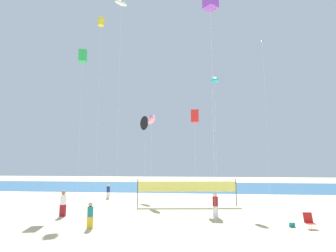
{
  "coord_description": "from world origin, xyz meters",
  "views": [
    {
      "loc": [
        2.19,
        -16.52,
        3.85
      ],
      "look_at": [
        -0.39,
        7.22,
        7.01
      ],
      "focal_mm": 29.6,
      "sensor_mm": 36.0,
      "label": 1
    }
  ],
  "objects": [
    {
      "name": "ocean_band",
      "position": [
        0.0,
        29.08,
        0.0
      ],
      "size": [
        120.0,
        20.0,
        0.01
      ],
      "primitive_type": "cube",
      "color": "#28608C",
      "rests_on": "ground"
    },
    {
      "name": "kite_cyan_inflatable",
      "position": [
        3.92,
        10.67,
        12.02
      ],
      "size": [
        1.08,
        1.79,
        12.51
      ],
      "color": "silver",
      "rests_on": "ground"
    },
    {
      "name": "beachgoer_teal_shirt",
      "position": [
        -4.21,
        -0.22,
        0.81
      ],
      "size": [
        0.35,
        0.35,
        1.52
      ],
      "rotation": [
        0.0,
        0.0,
        4.42
      ],
      "color": "gold",
      "rests_on": "ground"
    },
    {
      "name": "kite_magenta_diamond",
      "position": [
        10.64,
        18.59,
        17.93
      ],
      "size": [
        0.54,
        0.54,
        19.59
      ],
      "color": "silver",
      "rests_on": "ground"
    },
    {
      "name": "kite_white_inflatable",
      "position": [
        -4.98,
        7.64,
        18.95
      ],
      "size": [
        1.3,
        1.09,
        19.4
      ],
      "color": "silver",
      "rests_on": "ground"
    },
    {
      "name": "kite_green_box",
      "position": [
        -10.04,
        10.88,
        15.23
      ],
      "size": [
        0.98,
        0.98,
        15.89
      ],
      "color": "silver",
      "rests_on": "ground"
    },
    {
      "name": "beach_handbag",
      "position": [
        7.74,
        1.44,
        0.13
      ],
      "size": [
        0.33,
        0.16,
        0.26
      ],
      "primitive_type": "cube",
      "color": "#19727A",
      "rests_on": "ground"
    },
    {
      "name": "beachgoer_maroon_shirt",
      "position": [
        3.36,
        4.04,
        0.91
      ],
      "size": [
        0.39,
        0.39,
        1.71
      ],
      "rotation": [
        0.0,
        0.0,
        4.43
      ],
      "color": "white",
      "rests_on": "ground"
    },
    {
      "name": "kite_violet_box",
      "position": [
        3.21,
        2.04,
        15.37
      ],
      "size": [
        1.18,
        1.18,
        16.05
      ],
      "color": "silver",
      "rests_on": "ground"
    },
    {
      "name": "kite_yellow_box",
      "position": [
        -9.06,
        13.33,
        20.32
      ],
      "size": [
        0.83,
        0.83,
        20.89
      ],
      "color": "silver",
      "rests_on": "ground"
    },
    {
      "name": "kite_black_delta",
      "position": [
        -3.98,
        15.61,
        8.5
      ],
      "size": [
        1.52,
        1.5,
        9.34
      ],
      "color": "silver",
      "rests_on": "ground"
    },
    {
      "name": "kite_red_box",
      "position": [
        1.91,
        8.97,
        8.12
      ],
      "size": [
        0.74,
        0.74,
        8.71
      ],
      "color": "silver",
      "rests_on": "ground"
    },
    {
      "name": "kite_pink_inflatable",
      "position": [
        -2.7,
        12.18,
        8.32
      ],
      "size": [
        1.48,
        1.94,
        8.86
      ],
      "color": "silver",
      "rests_on": "ground"
    },
    {
      "name": "beachgoer_navy_shirt",
      "position": [
        -7.56,
        13.18,
        0.81
      ],
      "size": [
        0.35,
        0.35,
        1.53
      ],
      "rotation": [
        0.0,
        0.0,
        1.91
      ],
      "color": "white",
      "rests_on": "ground"
    },
    {
      "name": "beachgoer_white_shirt",
      "position": [
        -7.6,
        3.12,
        0.98
      ],
      "size": [
        0.42,
        0.42,
        1.84
      ],
      "rotation": [
        0.0,
        0.0,
        3.45
      ],
      "color": "maroon",
      "rests_on": "ground"
    },
    {
      "name": "folding_beach_chair",
      "position": [
        8.65,
        1.23,
        0.47
      ],
      "size": [
        0.52,
        0.65,
        0.89
      ],
      "rotation": [
        0.0,
        0.0,
        -0.26
      ],
      "color": "red",
      "rests_on": "ground"
    },
    {
      "name": "volleyball_net",
      "position": [
        1.14,
        8.78,
        1.64
      ],
      "size": [
        8.83,
        1.14,
        2.4
      ],
      "color": "#4C4C51",
      "rests_on": "ground"
    },
    {
      "name": "ground_plane",
      "position": [
        0.0,
        0.0,
        0.0
      ],
      "size": [
        120.0,
        120.0,
        0.0
      ],
      "primitive_type": "plane",
      "color": "beige"
    }
  ]
}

